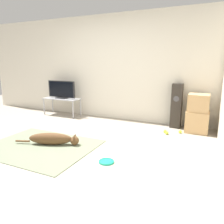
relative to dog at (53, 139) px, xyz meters
name	(u,v)px	position (x,y,z in m)	size (l,w,h in m)	color
ground_plane	(59,143)	(0.04, 0.11, -0.11)	(12.00, 12.00, 0.00)	#9E9384
wall_back	(110,68)	(0.04, 2.21, 1.16)	(8.00, 0.06, 2.55)	silver
area_rug	(40,146)	(-0.16, -0.16, -0.11)	(1.83, 1.44, 0.01)	slate
dog	(53,139)	(0.00, 0.00, 0.00)	(1.07, 0.47, 0.21)	brown
frisbee	(106,162)	(1.15, -0.21, -0.10)	(0.22, 0.22, 0.03)	#199E7A
cardboard_box_lower	(197,122)	(2.21, 1.86, 0.11)	(0.45, 0.41, 0.43)	tan
cardboard_box_upper	(199,103)	(2.21, 1.86, 0.50)	(0.41, 0.38, 0.36)	tan
floor_speaker	(177,106)	(1.75, 2.02, 0.37)	(0.22, 0.22, 0.97)	#2D2823
tv_stand	(62,100)	(-1.25, 1.88, 0.29)	(1.01, 0.41, 0.46)	#A8A8AD
tv	(61,90)	(-1.25, 1.88, 0.58)	(0.83, 0.20, 0.47)	#232326
tennis_ball_by_boxes	(180,132)	(1.92, 1.61, -0.08)	(0.07, 0.07, 0.07)	#C6E033
tennis_ball_near_speaker	(167,133)	(1.69, 1.41, -0.08)	(0.07, 0.07, 0.07)	#C6E033
tennis_ball_loose_on_carpet	(165,131)	(1.64, 1.50, -0.08)	(0.07, 0.07, 0.07)	#C6E033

